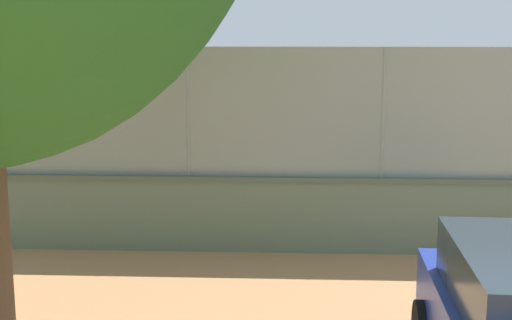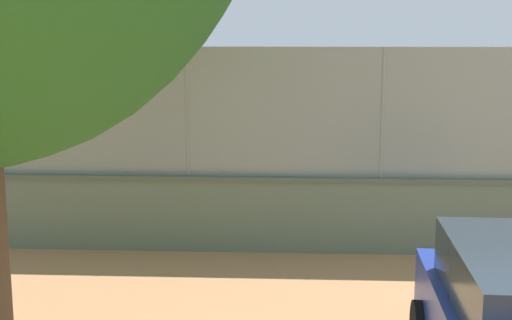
% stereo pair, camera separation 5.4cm
% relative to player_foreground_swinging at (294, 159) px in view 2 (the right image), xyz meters
% --- Properties ---
extents(ground_plane, '(260.00, 260.00, 0.00)m').
position_rel_player_foreground_swinging_xyz_m(ground_plane, '(4.40, -6.08, -0.92)').
color(ground_plane, tan).
extents(perimeter_wall, '(26.45, 1.14, 1.31)m').
position_rel_player_foreground_swinging_xyz_m(perimeter_wall, '(1.92, 3.72, -0.26)').
color(perimeter_wall, slate).
rests_on(perimeter_wall, ground_plane).
extents(fence_panel_on_wall, '(25.99, 0.87, 2.16)m').
position_rel_player_foreground_swinging_xyz_m(fence_panel_on_wall, '(1.92, 3.72, 1.46)').
color(fence_panel_on_wall, gray).
rests_on(fence_panel_on_wall, perimeter_wall).
extents(player_foreground_swinging, '(1.01, 0.90, 1.57)m').
position_rel_player_foreground_swinging_xyz_m(player_foreground_swinging, '(0.00, 0.00, 0.00)').
color(player_foreground_swinging, '#B2B2B2').
rests_on(player_foreground_swinging, ground_plane).
extents(player_at_service_line, '(0.74, 1.12, 1.72)m').
position_rel_player_foreground_swinging_xyz_m(player_at_service_line, '(0.77, -1.68, 0.10)').
color(player_at_service_line, black).
rests_on(player_at_service_line, ground_plane).
extents(sports_ball, '(0.22, 0.22, 0.22)m').
position_rel_player_foreground_swinging_xyz_m(sports_ball, '(-1.44, 2.33, -0.81)').
color(sports_ball, yellow).
rests_on(sports_ball, ground_plane).
extents(courtside_bench, '(1.61, 0.43, 0.87)m').
position_rel_player_foreground_swinging_xyz_m(courtside_bench, '(4.39, 1.77, -0.46)').
color(courtside_bench, gray).
rests_on(courtside_bench, ground_plane).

